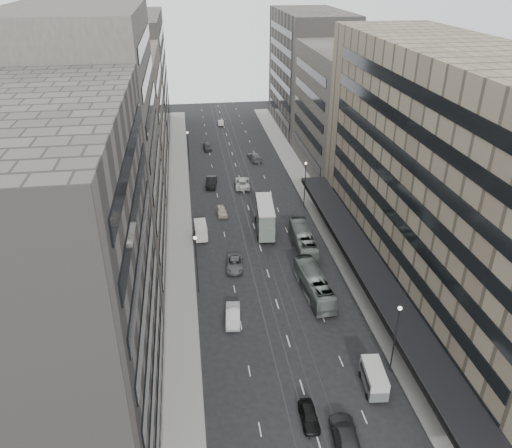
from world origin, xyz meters
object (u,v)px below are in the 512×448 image
bus_near (314,284)px  sedan_2 (235,264)px  double_decker (265,217)px  sedan_0 (309,416)px  sedan_1 (233,315)px  bus_far (303,240)px  vw_microbus (374,378)px  panel_van (201,230)px

bus_near → sedan_2: bearing=-42.5°
bus_near → double_decker: bearing=-82.2°
double_decker → sedan_0: 37.33m
bus_near → sedan_1: (-10.87, -3.93, -0.73)m
bus_near → bus_far: (1.18, 11.27, 0.02)m
bus_near → sedan_0: bearing=71.2°
double_decker → bus_far: bearing=-48.4°
vw_microbus → sedan_0: vw_microbus is taller
vw_microbus → panel_van: (-15.75, 33.41, 0.04)m
sedan_0 → sedan_1: bearing=110.7°
vw_microbus → sedan_2: bearing=121.1°
bus_near → bus_far: 11.33m
vw_microbus → sedan_2: vw_microbus is taller
sedan_2 → sedan_1: bearing=-90.1°
sedan_2 → bus_far: bearing=26.1°
bus_near → sedan_0: (-5.36, -19.63, -0.86)m
double_decker → sedan_1: 22.82m
double_decker → vw_microbus: 34.60m
double_decker → sedan_2: double_decker is taller
bus_far → sedan_1: (-12.05, -15.20, -0.75)m
bus_far → vw_microbus: size_ratio=2.37×
bus_far → vw_microbus: bus_far is taller
vw_microbus → sedan_2: (-11.45, 24.14, -0.67)m
bus_near → panel_van: (-13.72, 16.89, -0.13)m
bus_near → vw_microbus: bus_near is taller
bus_near → vw_microbus: 16.65m
sedan_2 → sedan_0: bearing=-74.4°
vw_microbus → panel_van: bearing=121.0°
bus_far → sedan_0: bus_far is taller
sedan_0 → bus_near: bearing=76.1°
vw_microbus → sedan_0: size_ratio=1.20×
sedan_1 → sedan_2: bearing=88.7°
bus_far → double_decker: bearing=-50.6°
double_decker → sedan_1: size_ratio=1.89×
double_decker → panel_van: bearing=-171.0°
sedan_0 → sedan_2: 27.55m
panel_van → sedan_2: panel_van is taller
bus_far → vw_microbus: 27.80m
sedan_0 → sedan_2: size_ratio=0.79×
bus_near → sedan_1: bearing=16.3°
bus_far → sedan_0: 31.59m
bus_near → sedan_1: size_ratio=2.28×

